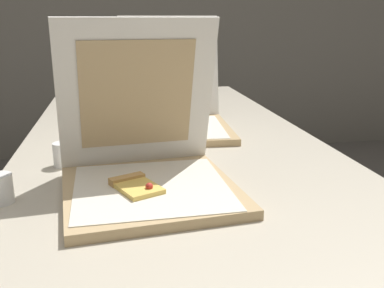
% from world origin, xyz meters
% --- Properties ---
extents(table, '(0.94, 2.35, 0.74)m').
position_xyz_m(table, '(0.00, 0.65, 0.70)').
color(table, '#BCB29E').
rests_on(table, ground).
extents(pizza_box_front, '(0.41, 0.42, 0.38)m').
position_xyz_m(pizza_box_front, '(-0.11, 0.31, 0.80)').
color(pizza_box_front, tan).
rests_on(pizza_box_front, table).
extents(pizza_box_middle, '(0.39, 0.47, 0.39)m').
position_xyz_m(pizza_box_middle, '(0.02, 0.87, 0.80)').
color(pizza_box_middle, tan).
rests_on(pizza_box_middle, table).
extents(cup_white_near_left, '(0.05, 0.05, 0.06)m').
position_xyz_m(cup_white_near_left, '(-0.42, 0.30, 0.77)').
color(cup_white_near_left, white).
rests_on(cup_white_near_left, table).
extents(cup_white_far, '(0.05, 0.05, 0.06)m').
position_xyz_m(cup_white_far, '(-0.25, 1.01, 0.77)').
color(cup_white_far, white).
rests_on(cup_white_far, table).
extents(cup_white_mid, '(0.05, 0.05, 0.06)m').
position_xyz_m(cup_white_mid, '(-0.26, 0.67, 0.77)').
color(cup_white_mid, white).
rests_on(cup_white_mid, table).
extents(cup_white_near_center, '(0.05, 0.05, 0.06)m').
position_xyz_m(cup_white_near_center, '(-0.32, 0.53, 0.77)').
color(cup_white_near_center, white).
rests_on(cup_white_near_center, table).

